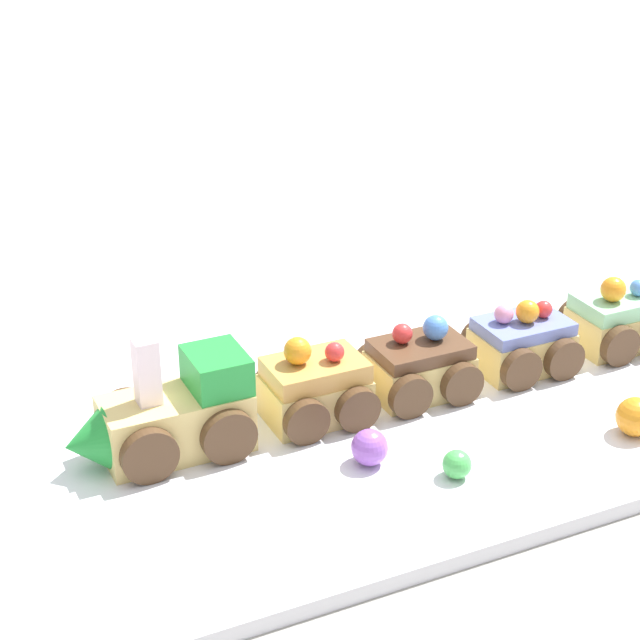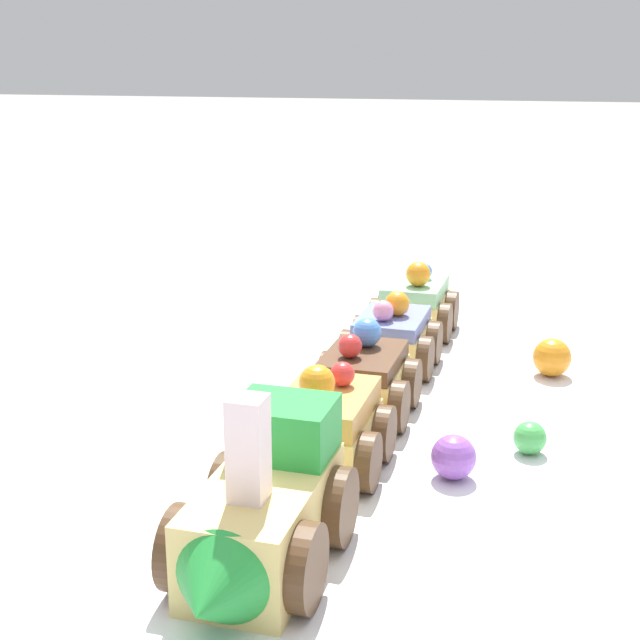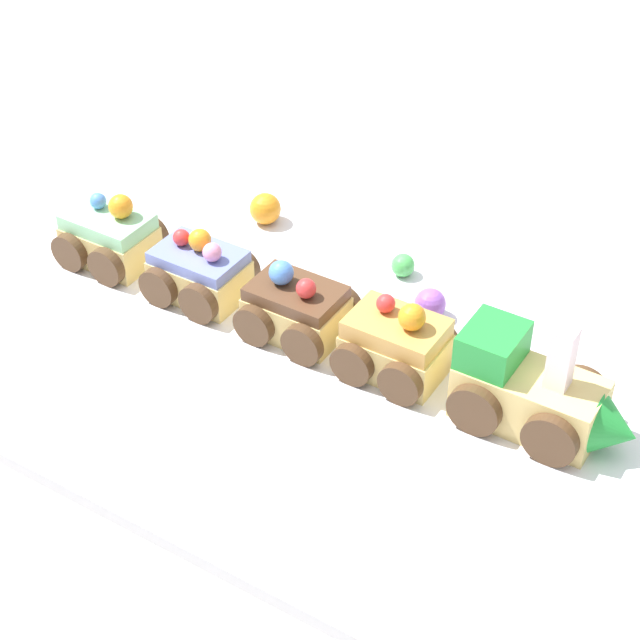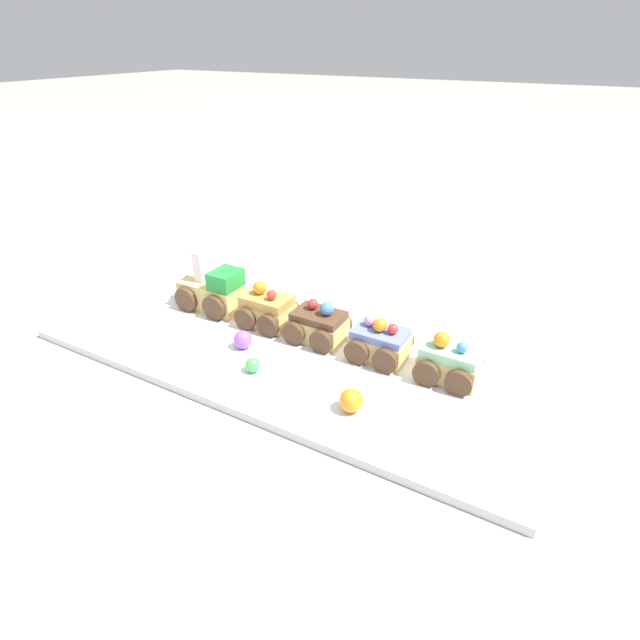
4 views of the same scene
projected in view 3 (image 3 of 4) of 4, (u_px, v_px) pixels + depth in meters
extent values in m
plane|color=gray|center=(310.00, 366.00, 0.84)|extent=(10.00, 10.00, 0.00)
cube|color=white|center=(310.00, 360.00, 0.83)|extent=(0.70, 0.41, 0.01)
cube|color=#E5C675|center=(529.00, 399.00, 0.76)|extent=(0.10, 0.05, 0.04)
cube|color=green|center=(493.00, 345.00, 0.75)|extent=(0.04, 0.05, 0.03)
cone|color=green|center=(616.00, 431.00, 0.73)|extent=(0.03, 0.05, 0.05)
cube|color=white|center=(558.00, 376.00, 0.73)|extent=(0.02, 0.02, 0.02)
cube|color=white|center=(562.00, 358.00, 0.72)|extent=(0.02, 0.02, 0.02)
cube|color=white|center=(565.00, 339.00, 0.71)|extent=(0.02, 0.02, 0.02)
cylinder|color=#4C331E|center=(550.00, 440.00, 0.73)|extent=(0.04, 0.01, 0.04)
cylinder|color=#4C331E|center=(582.00, 391.00, 0.77)|extent=(0.04, 0.01, 0.04)
cylinder|color=#4C331E|center=(474.00, 410.00, 0.75)|extent=(0.04, 0.01, 0.04)
cylinder|color=#4C331E|center=(509.00, 364.00, 0.79)|extent=(0.04, 0.01, 0.04)
cube|color=#E5C675|center=(395.00, 353.00, 0.80)|extent=(0.07, 0.05, 0.03)
cube|color=#CC9347|center=(397.00, 329.00, 0.79)|extent=(0.07, 0.05, 0.01)
sphere|color=red|center=(386.00, 303.00, 0.79)|extent=(0.01, 0.01, 0.01)
sphere|color=orange|center=(412.00, 317.00, 0.77)|extent=(0.02, 0.02, 0.02)
cylinder|color=#4C331E|center=(400.00, 384.00, 0.78)|extent=(0.03, 0.01, 0.03)
cylinder|color=#4C331E|center=(437.00, 340.00, 0.82)|extent=(0.03, 0.01, 0.03)
cylinder|color=#4C331E|center=(352.00, 365.00, 0.79)|extent=(0.03, 0.01, 0.03)
cylinder|color=#4C331E|center=(391.00, 323.00, 0.83)|extent=(0.03, 0.01, 0.03)
cube|color=#E5C675|center=(296.00, 315.00, 0.84)|extent=(0.07, 0.05, 0.03)
cube|color=brown|center=(296.00, 293.00, 0.83)|extent=(0.07, 0.05, 0.01)
sphere|color=#4C84E0|center=(281.00, 273.00, 0.82)|extent=(0.02, 0.02, 0.02)
sphere|color=red|center=(306.00, 288.00, 0.81)|extent=(0.02, 0.02, 0.02)
cylinder|color=#4C331E|center=(298.00, 343.00, 0.81)|extent=(0.03, 0.01, 0.03)
cylinder|color=#4C331E|center=(338.00, 303.00, 0.85)|extent=(0.03, 0.01, 0.03)
cylinder|color=#4C331E|center=(254.00, 326.00, 0.83)|extent=(0.03, 0.01, 0.03)
cylinder|color=#4C331E|center=(295.00, 288.00, 0.87)|extent=(0.03, 0.01, 0.03)
cube|color=#E5C675|center=(200.00, 278.00, 0.88)|extent=(0.07, 0.05, 0.03)
cube|color=#6B7AC6|center=(198.00, 257.00, 0.87)|extent=(0.07, 0.05, 0.01)
sphere|color=red|center=(181.00, 237.00, 0.87)|extent=(0.01, 0.01, 0.01)
sphere|color=orange|center=(200.00, 240.00, 0.86)|extent=(0.02, 0.02, 0.02)
sphere|color=pink|center=(212.00, 252.00, 0.85)|extent=(0.02, 0.02, 0.02)
cylinder|color=#4C331E|center=(198.00, 304.00, 0.85)|extent=(0.03, 0.01, 0.03)
cylinder|color=#4C331E|center=(241.00, 267.00, 0.89)|extent=(0.03, 0.01, 0.03)
cylinder|color=#4C331E|center=(158.00, 288.00, 0.87)|extent=(0.03, 0.01, 0.03)
cylinder|color=#4C331E|center=(202.00, 253.00, 0.91)|extent=(0.03, 0.01, 0.03)
cube|color=#E5C675|center=(111.00, 244.00, 0.92)|extent=(0.07, 0.05, 0.03)
cube|color=#93DBA3|center=(108.00, 222.00, 0.91)|extent=(0.07, 0.05, 0.01)
sphere|color=#4C84E0|center=(98.00, 201.00, 0.91)|extent=(0.01, 0.01, 0.01)
sphere|color=orange|center=(121.00, 206.00, 0.89)|extent=(0.02, 0.02, 0.02)
cylinder|color=#4C331E|center=(106.00, 267.00, 0.89)|extent=(0.03, 0.01, 0.03)
cylinder|color=#4C331E|center=(151.00, 234.00, 0.93)|extent=(0.03, 0.01, 0.03)
cylinder|color=#4C331E|center=(69.00, 252.00, 0.91)|extent=(0.03, 0.01, 0.03)
cylinder|color=#4C331E|center=(115.00, 220.00, 0.95)|extent=(0.03, 0.01, 0.03)
sphere|color=#4CBC56|center=(403.00, 265.00, 0.91)|extent=(0.02, 0.02, 0.02)
sphere|color=orange|center=(265.00, 209.00, 0.97)|extent=(0.03, 0.03, 0.03)
sphere|color=#9956C6|center=(430.00, 304.00, 0.86)|extent=(0.03, 0.03, 0.03)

